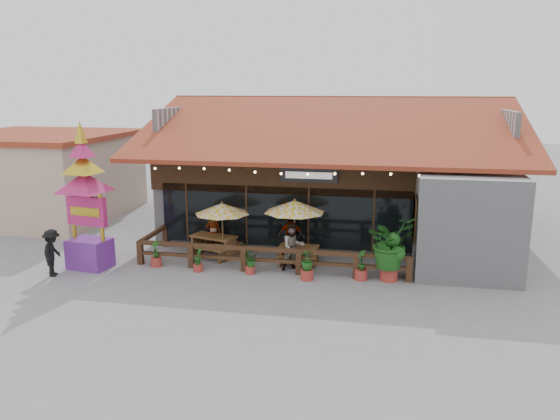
% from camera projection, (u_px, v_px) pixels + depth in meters
% --- Properties ---
extents(ground, '(100.00, 100.00, 0.00)m').
position_uv_depth(ground, '(315.00, 271.00, 19.72)').
color(ground, gray).
rests_on(ground, ground).
extents(restaurant_building, '(15.50, 14.73, 6.09)m').
position_uv_depth(restaurant_building, '(339.00, 181.00, 25.51)').
color(restaurant_building, '#ADADB2').
rests_on(restaurant_building, ground).
extents(patio_railing, '(10.00, 2.60, 0.92)m').
position_uv_depth(patio_railing, '(252.00, 253.00, 19.75)').
color(patio_railing, '#462B19').
rests_on(patio_railing, ground).
extents(neighbor_building, '(8.40, 8.40, 4.22)m').
position_uv_depth(neighbor_building, '(39.00, 174.00, 27.81)').
color(neighbor_building, '#C6B296').
rests_on(neighbor_building, ground).
extents(umbrella_left, '(2.27, 2.27, 2.25)m').
position_uv_depth(umbrella_left, '(222.00, 209.00, 20.72)').
color(umbrella_left, brown).
rests_on(umbrella_left, ground).
extents(umbrella_right, '(3.02, 3.02, 2.46)m').
position_uv_depth(umbrella_right, '(295.00, 207.00, 20.26)').
color(umbrella_right, brown).
rests_on(umbrella_right, ground).
extents(picnic_table_left, '(2.12, 1.96, 0.84)m').
position_uv_depth(picnic_table_left, '(214.00, 242.00, 21.26)').
color(picnic_table_left, brown).
rests_on(picnic_table_left, ground).
extents(picnic_table_right, '(1.52, 1.33, 0.71)m').
position_uv_depth(picnic_table_right, '(299.00, 252.00, 20.38)').
color(picnic_table_right, brown).
rests_on(picnic_table_right, ground).
extents(thai_sign_tower, '(2.42, 2.42, 5.76)m').
position_uv_depth(thai_sign_tower, '(85.00, 186.00, 19.43)').
color(thai_sign_tower, '#6B2792').
rests_on(thai_sign_tower, ground).
extents(tropical_plant, '(2.19, 2.17, 2.29)m').
position_uv_depth(tropical_plant, '(390.00, 243.00, 18.49)').
color(tropical_plant, '#9B322A').
rests_on(tropical_plant, ground).
extents(diner_a, '(0.66, 0.50, 1.65)m').
position_uv_depth(diner_a, '(213.00, 233.00, 21.63)').
color(diner_a, '#392412').
rests_on(diner_a, ground).
extents(diner_b, '(1.07, 0.99, 1.76)m').
position_uv_depth(diner_b, '(293.00, 247.00, 19.59)').
color(diner_b, '#392412').
rests_on(diner_b, ground).
extents(diner_c, '(0.99, 0.44, 1.66)m').
position_uv_depth(diner_c, '(291.00, 236.00, 21.23)').
color(diner_c, '#392412').
rests_on(diner_c, ground).
extents(pedestrian, '(0.85, 1.20, 1.68)m').
position_uv_depth(pedestrian, '(52.00, 253.00, 19.04)').
color(pedestrian, black).
rests_on(pedestrian, ground).
extents(planter_a, '(0.41, 0.41, 1.00)m').
position_uv_depth(planter_a, '(156.00, 255.00, 20.13)').
color(planter_a, '#9B322A').
rests_on(planter_a, ground).
extents(planter_b, '(0.34, 0.34, 0.84)m').
position_uv_depth(planter_b, '(198.00, 261.00, 19.57)').
color(planter_b, '#9B322A').
rests_on(planter_b, ground).
extents(planter_c, '(0.56, 0.50, 0.84)m').
position_uv_depth(planter_c, '(250.00, 261.00, 19.30)').
color(planter_c, '#9B322A').
rests_on(planter_c, ground).
extents(planter_d, '(0.57, 0.57, 1.08)m').
position_uv_depth(planter_d, '(307.00, 265.00, 18.69)').
color(planter_d, '#9B322A').
rests_on(planter_d, ground).
extents(planter_e, '(0.44, 0.45, 1.07)m').
position_uv_depth(planter_e, '(361.00, 267.00, 18.71)').
color(planter_e, '#9B322A').
rests_on(planter_e, ground).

